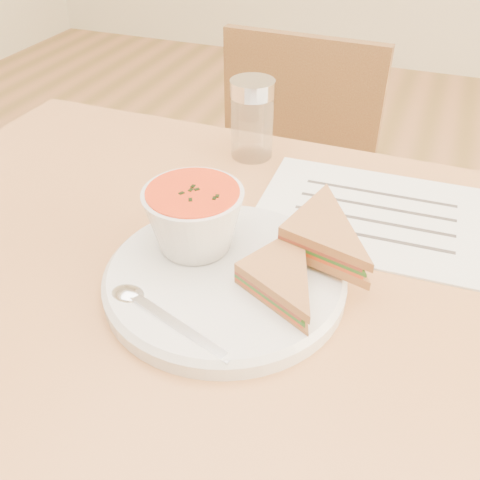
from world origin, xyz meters
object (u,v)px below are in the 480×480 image
at_px(dining_table, 230,456).
at_px(condiment_shaker, 252,119).
at_px(plate, 225,279).
at_px(soup_bowl, 194,222).
at_px(chair_far, 271,237).

bearing_deg(dining_table, condiment_shaker, 104.19).
height_order(dining_table, plate, plate).
bearing_deg(condiment_shaker, soup_bowl, -83.81).
distance_m(plate, condiment_shaker, 0.31).
bearing_deg(plate, chair_far, 102.01).
xyz_separation_m(dining_table, condiment_shaker, (-0.07, 0.27, 0.43)).
xyz_separation_m(chair_far, condiment_shaker, (0.04, -0.25, 0.40)).
bearing_deg(chair_far, soup_bowl, 99.86).
distance_m(dining_table, condiment_shaker, 0.52).
bearing_deg(soup_bowl, condiment_shaker, 96.19).
xyz_separation_m(plate, condiment_shaker, (-0.08, 0.29, 0.05)).
bearing_deg(soup_bowl, plate, -30.72).
relative_size(dining_table, soup_bowl, 9.02).
bearing_deg(condiment_shaker, chair_far, 98.96).
bearing_deg(dining_table, chair_far, 101.74).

